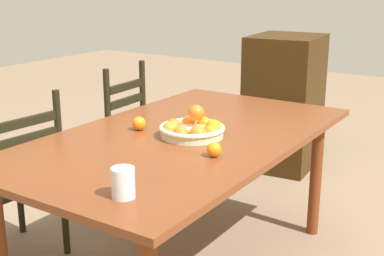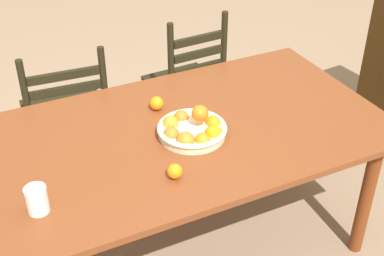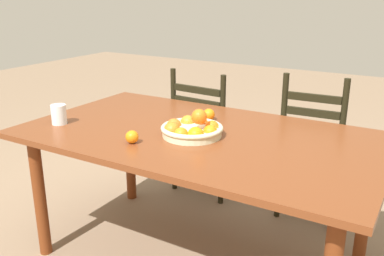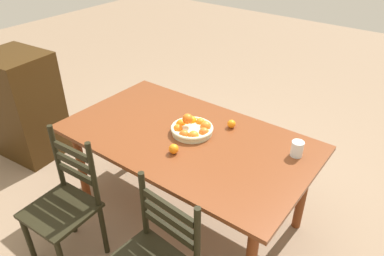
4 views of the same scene
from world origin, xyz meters
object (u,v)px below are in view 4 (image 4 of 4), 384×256
Objects in this scene: chair_near_window at (66,206)px; orange_loose_0 at (174,149)px; fruit_bowl at (192,129)px; dining_table at (187,145)px; cabinet at (24,106)px; orange_loose_1 at (231,124)px; drinking_glass at (297,149)px.

chair_near_window is 14.44× the size of orange_loose_0.
chair_near_window is at bearing 65.86° from fruit_bowl.
chair_near_window is 0.99m from fruit_bowl.
fruit_bowl is (-0.01, -0.06, 0.12)m from dining_table.
fruit_bowl is at bearing -79.03° from orange_loose_0.
cabinet reaches higher than dining_table.
orange_loose_1 is (-0.57, -1.08, 0.30)m from chair_near_window.
dining_table is at bearing -177.60° from cabinet.
drinking_glass reaches higher than orange_loose_0.
cabinet is at bearing 154.77° from chair_near_window.
cabinet is at bearing 15.37° from orange_loose_1.
orange_loose_0 is 0.80m from drinking_glass.
dining_table is 0.76m from drinking_glass.
dining_table is at bearing 61.58° from chair_near_window.
orange_loose_1 reaches higher than dining_table.
drinking_glass is (-0.52, 0.04, 0.02)m from orange_loose_1.
fruit_bowl reaches higher than orange_loose_0.
drinking_glass is at bearing -174.25° from cabinet.
drinking_glass reaches higher than orange_loose_1.
dining_table is 0.36m from orange_loose_1.
fruit_bowl is 0.29m from orange_loose_1.
orange_loose_1 is 0.52m from drinking_glass.
chair_near_window is 1.54m from drinking_glass.
orange_loose_0 is 0.62× the size of drinking_glass.
chair_near_window is 0.79m from orange_loose_0.
chair_near_window is 1.26m from orange_loose_1.
dining_table is 1.76m from cabinet.
drinking_glass is at bearing 175.64° from orange_loose_1.
cabinet reaches higher than chair_near_window.
orange_loose_0 reaches higher than orange_loose_1.
cabinet is at bearing 7.99° from dining_table.
orange_loose_0 is at bearing 105.62° from dining_table.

